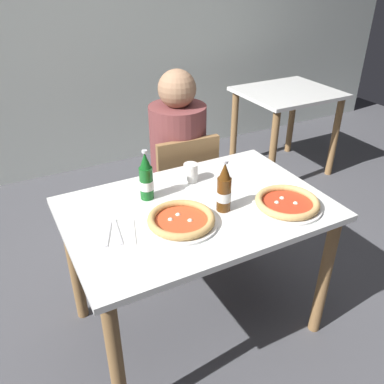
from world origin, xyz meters
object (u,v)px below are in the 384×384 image
at_px(diner_seated, 179,170).
at_px(pizza_marinara_far, 287,203).
at_px(pizza_margherita_near, 181,220).
at_px(paper_cup, 191,173).
at_px(dining_table_background, 286,109).
at_px(dining_table_main, 197,227).
at_px(chair_behind_table, 182,188).
at_px(napkin_with_cutlery, 113,233).
at_px(beer_bottle_center, 146,179).
at_px(beer_bottle_left, 224,190).

relative_size(diner_seated, pizza_marinara_far, 3.81).
bearing_deg(pizza_margherita_near, pizza_marinara_far, -11.66).
distance_m(pizza_margherita_near, pizza_marinara_far, 0.50).
bearing_deg(pizza_margherita_near, paper_cup, 56.45).
xyz_separation_m(diner_seated, dining_table_background, (1.35, 0.61, 0.01)).
relative_size(dining_table_main, chair_behind_table, 1.41).
distance_m(pizza_margherita_near, napkin_with_cutlery, 0.29).
height_order(dining_table_background, beer_bottle_center, beer_bottle_center).
distance_m(dining_table_background, paper_cup, 1.83).
xyz_separation_m(chair_behind_table, pizza_margherita_near, (-0.35, -0.71, 0.29)).
relative_size(dining_table_background, beer_bottle_left, 3.24).
height_order(chair_behind_table, napkin_with_cutlery, chair_behind_table).
relative_size(dining_table_main, dining_table_background, 1.50).
relative_size(dining_table_background, paper_cup, 8.42).
bearing_deg(pizza_marinara_far, pizza_margherita_near, 168.34).
distance_m(chair_behind_table, napkin_with_cutlery, 0.94).
distance_m(dining_table_main, chair_behind_table, 0.67).
height_order(dining_table_main, pizza_margherita_near, pizza_margherita_near).
xyz_separation_m(beer_bottle_left, beer_bottle_center, (-0.27, 0.26, 0.00)).
xyz_separation_m(chair_behind_table, pizza_marinara_far, (0.14, -0.81, 0.29)).
height_order(chair_behind_table, paper_cup, chair_behind_table).
bearing_deg(pizza_margherita_near, beer_bottle_center, 99.17).
bearing_deg(chair_behind_table, diner_seated, -91.57).
relative_size(pizza_margherita_near, paper_cup, 3.32).
bearing_deg(dining_table_main, pizza_marinara_far, -28.81).
xyz_separation_m(diner_seated, napkin_with_cutlery, (-0.64, -0.69, 0.17)).
bearing_deg(pizza_margherita_near, dining_table_main, 36.79).
distance_m(napkin_with_cutlery, paper_cup, 0.56).
bearing_deg(pizza_marinara_far, paper_cup, 122.45).
bearing_deg(dining_table_background, pizza_marinara_far, -129.67).
distance_m(dining_table_background, pizza_marinara_far, 1.91).
relative_size(diner_seated, beer_bottle_center, 4.89).
relative_size(chair_behind_table, pizza_marinara_far, 2.68).
bearing_deg(chair_behind_table, dining_table_background, -150.12).
distance_m(pizza_margherita_near, beer_bottle_left, 0.24).
relative_size(dining_table_main, napkin_with_cutlery, 5.32).
relative_size(pizza_marinara_far, beer_bottle_left, 1.28).
relative_size(pizza_margherita_near, napkin_with_cutlery, 1.40).
height_order(pizza_marinara_far, beer_bottle_left, beer_bottle_left).
bearing_deg(pizza_marinara_far, beer_bottle_left, 156.17).
bearing_deg(diner_seated, pizza_margherita_near, -115.16).
height_order(beer_bottle_center, paper_cup, beer_bottle_center).
relative_size(beer_bottle_center, napkin_with_cutlery, 1.09).
height_order(dining_table_main, dining_table_background, same).
bearing_deg(napkin_with_cutlery, dining_table_main, 3.85).
xyz_separation_m(beer_bottle_center, napkin_with_cutlery, (-0.24, -0.20, -0.10)).
bearing_deg(beer_bottle_left, paper_cup, 90.79).
xyz_separation_m(dining_table_background, paper_cup, (-1.49, -1.04, 0.21)).
xyz_separation_m(pizza_marinara_far, beer_bottle_left, (-0.27, 0.12, 0.08)).
height_order(dining_table_main, beer_bottle_left, beer_bottle_left).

